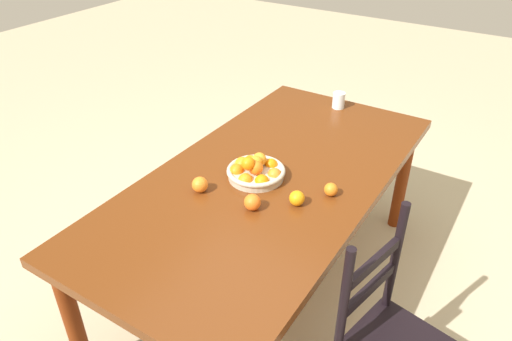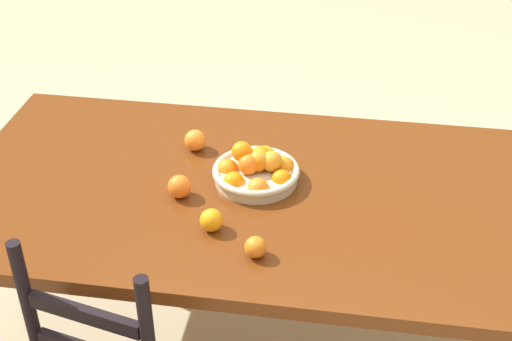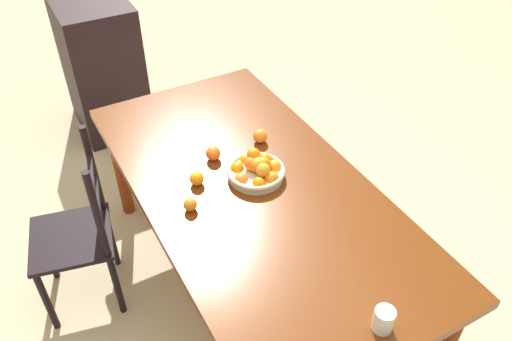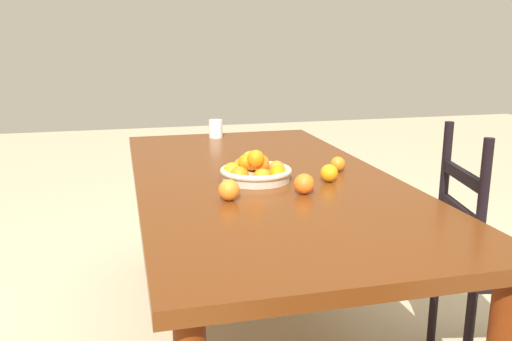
# 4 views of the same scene
# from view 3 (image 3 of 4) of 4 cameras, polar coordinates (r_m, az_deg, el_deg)

# --- Properties ---
(ground_plane) EXTENTS (12.00, 12.00, 0.00)m
(ground_plane) POSITION_cam_3_polar(r_m,az_deg,el_deg) (3.06, -0.24, -12.59)
(ground_plane) COLOR #BDAE8C
(dining_table) EXTENTS (2.07, 1.03, 0.77)m
(dining_table) POSITION_cam_3_polar(r_m,az_deg,el_deg) (2.54, -0.28, -3.11)
(dining_table) COLOR #5F2C0F
(dining_table) RESTS_ON ground
(chair_near_window) EXTENTS (0.48, 0.48, 1.00)m
(chair_near_window) POSITION_cam_3_polar(r_m,az_deg,el_deg) (2.83, -18.88, -6.81)
(chair_near_window) COLOR black
(chair_near_window) RESTS_ON ground
(cabinet) EXTENTS (0.66, 0.51, 1.02)m
(cabinet) POSITION_cam_3_polar(r_m,az_deg,el_deg) (4.17, -16.58, 10.93)
(cabinet) COLOR black
(cabinet) RESTS_ON ground
(fruit_bowl) EXTENTS (0.29, 0.29, 0.13)m
(fruit_bowl) POSITION_cam_3_polar(r_m,az_deg,el_deg) (2.52, 0.09, 0.05)
(fruit_bowl) COLOR beige
(fruit_bowl) RESTS_ON dining_table
(orange_loose_0) EXTENTS (0.08, 0.08, 0.08)m
(orange_loose_0) POSITION_cam_3_polar(r_m,az_deg,el_deg) (2.63, -4.75, 1.89)
(orange_loose_0) COLOR orange
(orange_loose_0) RESTS_ON dining_table
(orange_loose_1) EXTENTS (0.07, 0.07, 0.07)m
(orange_loose_1) POSITION_cam_3_polar(r_m,az_deg,el_deg) (2.50, -6.54, -0.87)
(orange_loose_1) COLOR orange
(orange_loose_1) RESTS_ON dining_table
(orange_loose_2) EXTENTS (0.08, 0.08, 0.08)m
(orange_loose_2) POSITION_cam_3_polar(r_m,az_deg,el_deg) (2.74, 0.45, 3.82)
(orange_loose_2) COLOR orange
(orange_loose_2) RESTS_ON dining_table
(orange_loose_3) EXTENTS (0.06, 0.06, 0.06)m
(orange_loose_3) POSITION_cam_3_polar(r_m,az_deg,el_deg) (2.37, -7.29, -3.67)
(orange_loose_3) COLOR orange
(orange_loose_3) RESTS_ON dining_table
(drinking_glass) EXTENTS (0.08, 0.08, 0.10)m
(drinking_glass) POSITION_cam_3_polar(r_m,az_deg,el_deg) (1.99, 13.87, -15.66)
(drinking_glass) COLOR silver
(drinking_glass) RESTS_ON dining_table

